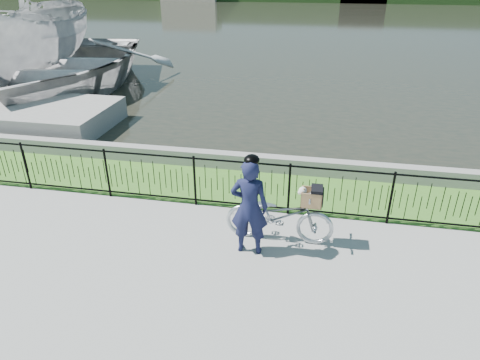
% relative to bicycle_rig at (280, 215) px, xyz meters
% --- Properties ---
extents(ground, '(120.00, 120.00, 0.00)m').
position_rel_bicycle_rig_xyz_m(ground, '(-0.92, -0.63, -0.54)').
color(ground, gray).
rests_on(ground, ground).
extents(grass_strip, '(60.00, 2.00, 0.01)m').
position_rel_bicycle_rig_xyz_m(grass_strip, '(-0.92, 1.97, -0.53)').
color(grass_strip, '#3D7023').
rests_on(grass_strip, ground).
extents(water, '(120.00, 120.00, 0.00)m').
position_rel_bicycle_rig_xyz_m(water, '(-0.92, 32.37, -0.54)').
color(water, black).
rests_on(water, ground).
extents(quay_wall, '(60.00, 0.30, 0.40)m').
position_rel_bicycle_rig_xyz_m(quay_wall, '(-0.92, 2.97, -0.34)').
color(quay_wall, gray).
rests_on(quay_wall, ground).
extents(fence, '(14.00, 0.06, 1.15)m').
position_rel_bicycle_rig_xyz_m(fence, '(-0.92, 0.97, 0.04)').
color(fence, black).
rests_on(fence, ground).
extents(bicycle_rig, '(2.01, 0.70, 1.19)m').
position_rel_bicycle_rig_xyz_m(bicycle_rig, '(0.00, 0.00, 0.00)').
color(bicycle_rig, '#B0B6BD').
rests_on(bicycle_rig, ground).
extents(cyclist, '(0.67, 0.45, 1.89)m').
position_rel_bicycle_rig_xyz_m(cyclist, '(-0.50, -0.45, 0.39)').
color(cyclist, '#131634').
rests_on(cyclist, ground).
extents(boat_near, '(4.76, 9.43, 5.28)m').
position_rel_bicycle_rig_xyz_m(boat_near, '(-11.41, 9.72, 1.34)').
color(boat_near, '#A9A9A8').
rests_on(boat_near, water).
extents(boat_far, '(8.32, 10.92, 2.11)m').
position_rel_bicycle_rig_xyz_m(boat_far, '(-9.69, 9.13, 0.52)').
color(boat_far, '#A9A9A8').
rests_on(boat_far, water).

